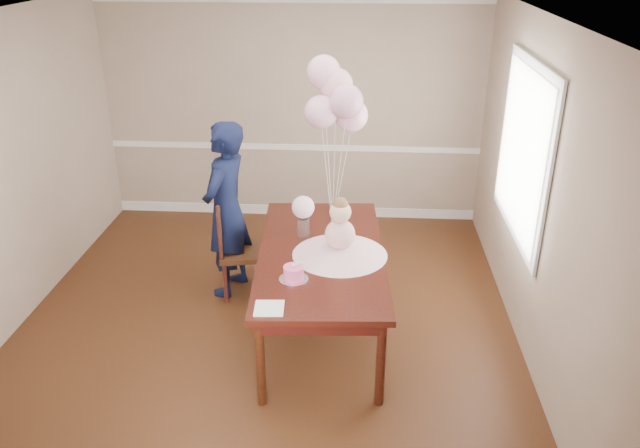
# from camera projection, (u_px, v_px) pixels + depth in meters

# --- Properties ---
(floor) EXTENTS (4.50, 5.00, 0.00)m
(floor) POSITION_uv_depth(u_px,v_px,m) (266.00, 324.00, 5.73)
(floor) COLOR #341A0D
(floor) RESTS_ON ground
(ceiling) EXTENTS (4.50, 5.00, 0.02)m
(ceiling) POSITION_uv_depth(u_px,v_px,m) (253.00, 17.00, 4.59)
(ceiling) COLOR white
(ceiling) RESTS_ON wall_back
(wall_back) EXTENTS (4.50, 0.02, 2.70)m
(wall_back) POSITION_uv_depth(u_px,v_px,m) (293.00, 111.00, 7.42)
(wall_back) COLOR gray
(wall_back) RESTS_ON floor
(wall_front) EXTENTS (4.50, 0.02, 2.70)m
(wall_front) POSITION_uv_depth(u_px,v_px,m) (178.00, 384.00, 2.90)
(wall_front) COLOR gray
(wall_front) RESTS_ON floor
(wall_right) EXTENTS (0.02, 5.00, 2.70)m
(wall_right) POSITION_uv_depth(u_px,v_px,m) (537.00, 194.00, 5.02)
(wall_right) COLOR gray
(wall_right) RESTS_ON floor
(chair_rail_trim) EXTENTS (4.50, 0.02, 0.07)m
(chair_rail_trim) POSITION_uv_depth(u_px,v_px,m) (293.00, 147.00, 7.60)
(chair_rail_trim) COLOR white
(chair_rail_trim) RESTS_ON wall_back
(baseboard_trim) EXTENTS (4.50, 0.02, 0.12)m
(baseboard_trim) POSITION_uv_depth(u_px,v_px,m) (295.00, 210.00, 7.96)
(baseboard_trim) COLOR white
(baseboard_trim) RESTS_ON floor
(window_frame) EXTENTS (0.02, 1.66, 1.56)m
(window_frame) POSITION_uv_depth(u_px,v_px,m) (524.00, 151.00, 5.39)
(window_frame) COLOR silver
(window_frame) RESTS_ON wall_right
(window_blinds) EXTENTS (0.01, 1.50, 1.40)m
(window_blinds) POSITION_uv_depth(u_px,v_px,m) (521.00, 151.00, 5.39)
(window_blinds) COLOR white
(window_blinds) RESTS_ON wall_right
(dining_table_top) EXTENTS (1.19, 2.18, 0.05)m
(dining_table_top) POSITION_uv_depth(u_px,v_px,m) (321.00, 254.00, 5.32)
(dining_table_top) COLOR black
(dining_table_top) RESTS_ON table_leg_fl
(table_apron) EXTENTS (1.08, 2.07, 0.11)m
(table_apron) POSITION_uv_depth(u_px,v_px,m) (321.00, 263.00, 5.36)
(table_apron) COLOR black
(table_apron) RESTS_ON table_leg_fl
(table_leg_fl) EXTENTS (0.08, 0.08, 0.74)m
(table_leg_fl) POSITION_uv_depth(u_px,v_px,m) (260.00, 363.00, 4.61)
(table_leg_fl) COLOR black
(table_leg_fl) RESTS_ON floor
(table_leg_fr) EXTENTS (0.08, 0.08, 0.74)m
(table_leg_fr) POSITION_uv_depth(u_px,v_px,m) (381.00, 363.00, 4.60)
(table_leg_fr) COLOR black
(table_leg_fr) RESTS_ON floor
(table_leg_bl) EXTENTS (0.08, 0.08, 0.74)m
(table_leg_bl) POSITION_uv_depth(u_px,v_px,m) (278.00, 244.00, 6.38)
(table_leg_bl) COLOR black
(table_leg_bl) RESTS_ON floor
(table_leg_br) EXTENTS (0.08, 0.08, 0.74)m
(table_leg_br) POSITION_uv_depth(u_px,v_px,m) (365.00, 245.00, 6.37)
(table_leg_br) COLOR black
(table_leg_br) RESTS_ON floor
(baby_skirt) EXTENTS (0.85, 0.85, 0.11)m
(baby_skirt) POSITION_uv_depth(u_px,v_px,m) (340.00, 249.00, 5.24)
(baby_skirt) COLOR #EEAFC4
(baby_skirt) RESTS_ON dining_table_top
(baby_torso) EXTENTS (0.25, 0.25, 0.25)m
(baby_torso) POSITION_uv_depth(u_px,v_px,m) (340.00, 234.00, 5.18)
(baby_torso) COLOR pink
(baby_torso) RESTS_ON baby_skirt
(baby_head) EXTENTS (0.18, 0.18, 0.18)m
(baby_head) POSITION_uv_depth(u_px,v_px,m) (340.00, 212.00, 5.10)
(baby_head) COLOR beige
(baby_head) RESTS_ON baby_torso
(baby_hair) EXTENTS (0.13, 0.13, 0.13)m
(baby_hair) POSITION_uv_depth(u_px,v_px,m) (340.00, 205.00, 5.07)
(baby_hair) COLOR brown
(baby_hair) RESTS_ON baby_head
(cake_platter) EXTENTS (0.25, 0.25, 0.01)m
(cake_platter) POSITION_uv_depth(u_px,v_px,m) (294.00, 279.00, 4.88)
(cake_platter) COLOR silver
(cake_platter) RESTS_ON dining_table_top
(birthday_cake) EXTENTS (0.17, 0.17, 0.11)m
(birthday_cake) POSITION_uv_depth(u_px,v_px,m) (294.00, 273.00, 4.86)
(birthday_cake) COLOR #F34C8B
(birthday_cake) RESTS_ON cake_platter
(cake_flower_a) EXTENTS (0.03, 0.03, 0.03)m
(cake_flower_a) POSITION_uv_depth(u_px,v_px,m) (293.00, 265.00, 4.83)
(cake_flower_a) COLOR silver
(cake_flower_a) RESTS_ON birthday_cake
(cake_flower_b) EXTENTS (0.03, 0.03, 0.03)m
(cake_flower_b) POSITION_uv_depth(u_px,v_px,m) (298.00, 264.00, 4.85)
(cake_flower_b) COLOR silver
(cake_flower_b) RESTS_ON birthday_cake
(rose_vase_near) EXTENTS (0.11, 0.11, 0.17)m
(rose_vase_near) POSITION_uv_depth(u_px,v_px,m) (303.00, 227.00, 5.57)
(rose_vase_near) COLOR silver
(rose_vase_near) RESTS_ON dining_table_top
(roses_near) EXTENTS (0.20, 0.20, 0.20)m
(roses_near) POSITION_uv_depth(u_px,v_px,m) (303.00, 207.00, 5.49)
(roses_near) COLOR white
(roses_near) RESTS_ON rose_vase_near
(napkin) EXTENTS (0.22, 0.22, 0.01)m
(napkin) POSITION_uv_depth(u_px,v_px,m) (269.00, 308.00, 4.50)
(napkin) COLOR white
(napkin) RESTS_ON dining_table_top
(balloon_weight) EXTENTS (0.04, 0.04, 0.02)m
(balloon_weight) POSITION_uv_depth(u_px,v_px,m) (333.00, 222.00, 5.84)
(balloon_weight) COLOR white
(balloon_weight) RESTS_ON dining_table_top
(balloon_a) EXTENTS (0.30, 0.30, 0.30)m
(balloon_a) POSITION_uv_depth(u_px,v_px,m) (321.00, 112.00, 5.40)
(balloon_a) COLOR #F2ABCF
(balloon_a) RESTS_ON balloon_ribbon_a
(balloon_b) EXTENTS (0.30, 0.30, 0.30)m
(balloon_b) POSITION_uv_depth(u_px,v_px,m) (346.00, 101.00, 5.30)
(balloon_b) COLOR #D899B7
(balloon_b) RESTS_ON balloon_ribbon_b
(balloon_c) EXTENTS (0.30, 0.30, 0.30)m
(balloon_c) POSITION_uv_depth(u_px,v_px,m) (336.00, 85.00, 5.40)
(balloon_c) COLOR #F0AABF
(balloon_c) RESTS_ON balloon_ribbon_c
(balloon_d) EXTENTS (0.30, 0.30, 0.30)m
(balloon_d) POSITION_uv_depth(u_px,v_px,m) (324.00, 72.00, 5.38)
(balloon_d) COLOR #F3ACCD
(balloon_d) RESTS_ON balloon_ribbon_d
(balloon_e) EXTENTS (0.30, 0.30, 0.30)m
(balloon_e) POSITION_uv_depth(u_px,v_px,m) (351.00, 116.00, 5.50)
(balloon_e) COLOR #FFB4D6
(balloon_e) RESTS_ON balloon_ribbon_e
(balloon_ribbon_a) EXTENTS (0.10, 0.01, 0.89)m
(balloon_ribbon_a) POSITION_uv_depth(u_px,v_px,m) (327.00, 177.00, 5.65)
(balloon_ribbon_a) COLOR white
(balloon_ribbon_a) RESTS_ON balloon_weight
(balloon_ribbon_b) EXTENTS (0.11, 0.05, 0.99)m
(balloon_ribbon_b) POSITION_uv_depth(u_px,v_px,m) (339.00, 173.00, 5.60)
(balloon_ribbon_b) COLOR white
(balloon_ribbon_b) RESTS_ON balloon_weight
(balloon_ribbon_c) EXTENTS (0.02, 0.10, 1.10)m
(balloon_ribbon_c) POSITION_uv_depth(u_px,v_px,m) (334.00, 164.00, 5.65)
(balloon_ribbon_c) COLOR silver
(balloon_ribbon_c) RESTS_ON balloon_weight
(balloon_ribbon_d) EXTENTS (0.09, 0.10, 1.20)m
(balloon_ribbon_d) POSITION_uv_depth(u_px,v_px,m) (328.00, 159.00, 5.64)
(balloon_ribbon_d) COLOR white
(balloon_ribbon_d) RESTS_ON balloon_weight
(balloon_ribbon_e) EXTENTS (0.14, 0.09, 0.82)m
(balloon_ribbon_e) POSITION_uv_depth(u_px,v_px,m) (342.00, 179.00, 5.70)
(balloon_ribbon_e) COLOR white
(balloon_ribbon_e) RESTS_ON balloon_weight
(dining_chair_seat) EXTENTS (0.52, 0.52, 0.05)m
(dining_chair_seat) POSITION_uv_depth(u_px,v_px,m) (243.00, 252.00, 6.05)
(dining_chair_seat) COLOR #341B0E
(dining_chair_seat) RESTS_ON chair_leg_fl
(chair_leg_fl) EXTENTS (0.05, 0.05, 0.43)m
(chair_leg_fl) POSITION_uv_depth(u_px,v_px,m) (225.00, 283.00, 5.97)
(chair_leg_fl) COLOR #39140F
(chair_leg_fl) RESTS_ON floor
(chair_leg_fr) EXTENTS (0.05, 0.05, 0.43)m
(chair_leg_fr) POSITION_uv_depth(u_px,v_px,m) (263.00, 281.00, 6.01)
(chair_leg_fr) COLOR #3C1A10
(chair_leg_fr) RESTS_ON floor
(chair_leg_bl) EXTENTS (0.05, 0.05, 0.43)m
(chair_leg_bl) POSITION_uv_depth(u_px,v_px,m) (226.00, 266.00, 6.30)
(chair_leg_bl) COLOR #38160F
(chair_leg_bl) RESTS_ON floor
(chair_leg_br) EXTENTS (0.05, 0.05, 0.43)m
(chair_leg_br) POSITION_uv_depth(u_px,v_px,m) (262.00, 263.00, 6.34)
(chair_leg_br) COLOR #34150E
(chair_leg_br) RESTS_ON floor
(chair_back_post_l) EXTENTS (0.05, 0.05, 0.56)m
(chair_back_post_l) POSITION_uv_depth(u_px,v_px,m) (220.00, 234.00, 5.75)
(chair_back_post_l) COLOR #38180F
(chair_back_post_l) RESTS_ON dining_chair_seat
(chair_back_post_r) EXTENTS (0.05, 0.05, 0.56)m
(chair_back_post_r) POSITION_uv_depth(u_px,v_px,m) (221.00, 218.00, 6.07)
(chair_back_post_r) COLOR #361B0E
(chair_back_post_r) RESTS_ON dining_chair_seat
(chair_slat_low) EXTENTS (0.11, 0.40, 0.05)m
(chair_slat_low) POSITION_uv_depth(u_px,v_px,m) (221.00, 237.00, 5.96)
(chair_slat_low) COLOR #32160D
(chair_slat_low) RESTS_ON dining_chair_seat
(chair_slat_mid) EXTENTS (0.11, 0.40, 0.05)m
(chair_slat_mid) POSITION_uv_depth(u_px,v_px,m) (220.00, 222.00, 5.89)
(chair_slat_mid) COLOR #39180F
(chair_slat_mid) RESTS_ON dining_chair_seat
(chair_slat_top) EXTENTS (0.11, 0.40, 0.05)m
(chair_slat_top) POSITION_uv_depth(u_px,v_px,m) (219.00, 207.00, 5.83)
(chair_slat_top) COLOR #321A0D
(chair_slat_top) RESTS_ON dining_chair_seat
(woman) EXTENTS (0.58, 0.72, 1.73)m
(woman) POSITION_uv_depth(u_px,v_px,m) (226.00, 210.00, 5.94)
(woman) COLOR black
(woman) RESTS_ON floor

